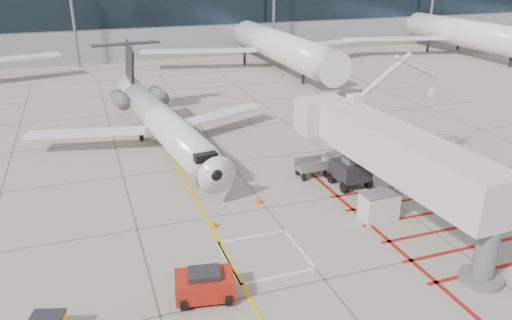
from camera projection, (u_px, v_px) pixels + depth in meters
name	position (u px, v px, depth m)	size (l,w,h in m)	color
ground_plane	(292.00, 239.00, 27.78)	(260.00, 260.00, 0.00)	gray
regional_jet	(169.00, 113.00, 38.27)	(21.57, 27.19, 7.13)	silver
jet_bridge	(408.00, 167.00, 28.20)	(8.56, 18.07, 7.23)	silver
pushback_tug	(205.00, 284.00, 22.69)	(2.67, 1.67, 1.56)	#A51C10
baggage_cart	(311.00, 167.00, 35.62)	(2.18, 1.37, 1.37)	slate
ground_power_unit	(379.00, 206.00, 29.70)	(2.16, 1.26, 1.71)	silver
cone_nose	(214.00, 223.00, 28.94)	(0.41, 0.41, 0.57)	orange
cone_side	(259.00, 199.00, 31.80)	(0.41, 0.41, 0.57)	#E0450B
terminal_building	(190.00, 4.00, 89.45)	(180.00, 28.00, 14.00)	gray
terminal_glass_band	(209.00, 5.00, 76.79)	(180.00, 0.10, 6.00)	black
bg_aircraft_c	(269.00, 23.00, 70.72)	(36.24, 40.26, 12.08)	silver
bg_aircraft_d	(456.00, 14.00, 80.71)	(37.58, 41.75, 12.53)	silver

